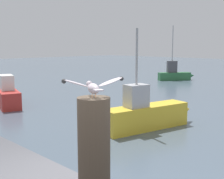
# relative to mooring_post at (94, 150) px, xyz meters

# --- Properties ---
(mooring_post) EXTENTS (0.32, 0.32, 1.03)m
(mooring_post) POSITION_rel_mooring_post_xyz_m (0.00, 0.00, 0.00)
(mooring_post) COLOR #382D23
(mooring_post) RESTS_ON harbor_quay
(seagull) EXTENTS (0.38, 0.59, 0.19)m
(seagull) POSITION_rel_mooring_post_xyz_m (-0.00, 0.00, 0.63)
(seagull) COLOR tan
(seagull) RESTS_ON mooring_post
(boat_green) EXTENTS (2.28, 2.92, 4.55)m
(boat_green) POSITION_rel_mooring_post_xyz_m (-11.77, 19.83, -1.43)
(boat_green) COLOR #2D6B3D
(boat_green) RESTS_ON ground_plane
(boat_red) EXTENTS (3.89, 1.97, 1.52)m
(boat_red) POSITION_rel_mooring_post_xyz_m (-12.06, 4.89, -1.43)
(boat_red) COLOR #B72D28
(boat_red) RESTS_ON ground_plane
(boat_yellow) EXTENTS (1.52, 3.94, 3.52)m
(boat_yellow) POSITION_rel_mooring_post_xyz_m (-4.27, 6.51, -1.42)
(boat_yellow) COLOR yellow
(boat_yellow) RESTS_ON ground_plane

